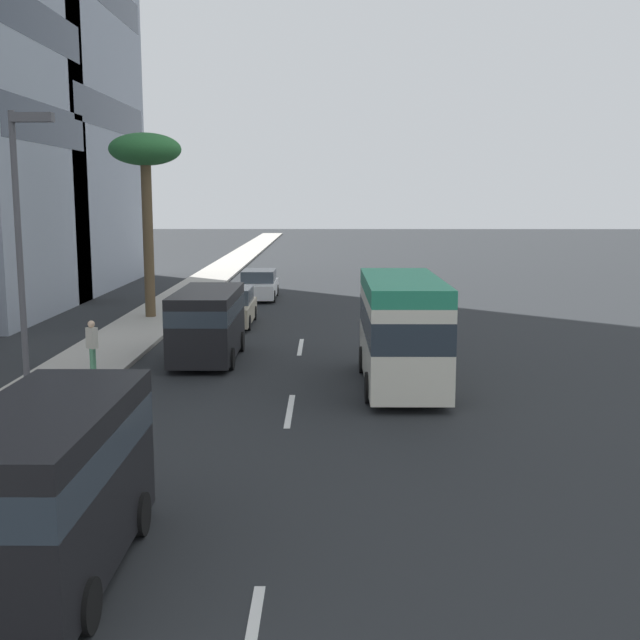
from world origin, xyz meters
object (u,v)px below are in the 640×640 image
object	(u,v)px
minibus_second	(402,328)
car_fourth	(259,285)
van_third	(208,320)
pedestrian_near_lamp	(92,345)
van_lead	(48,481)
palm_tree	(145,158)
street_lamp	(23,241)
car_fifth	(232,307)

from	to	relation	value
minibus_second	car_fourth	world-z (taller)	minibus_second
van_third	pedestrian_near_lamp	xyz separation A→B (m)	(-2.81, 3.11, -0.31)
van_lead	pedestrian_near_lamp	size ratio (longest dim) A/B	2.95
van_third	pedestrian_near_lamp	world-z (taller)	van_third
palm_tree	street_lamp	size ratio (longest dim) A/B	1.13
minibus_second	van_lead	bearing A→B (deg)	152.13
minibus_second	palm_tree	size ratio (longest dim) A/B	0.78
palm_tree	street_lamp	world-z (taller)	palm_tree
pedestrian_near_lamp	street_lamp	world-z (taller)	street_lamp
car_fourth	car_fifth	size ratio (longest dim) A/B	1.01
pedestrian_near_lamp	palm_tree	size ratio (longest dim) A/B	0.20
car_fifth	pedestrian_near_lamp	xyz separation A→B (m)	(-10.25, 3.03, 0.30)
van_lead	van_third	bearing A→B (deg)	-179.98
minibus_second	van_third	distance (m)	7.27
pedestrian_near_lamp	palm_tree	distance (m)	13.23
car_fifth	palm_tree	world-z (taller)	palm_tree
car_fourth	pedestrian_near_lamp	xyz separation A→B (m)	(-19.02, 3.47, 0.32)
car_fourth	palm_tree	bearing A→B (deg)	-30.41
minibus_second	car_fifth	distance (m)	12.86
street_lamp	pedestrian_near_lamp	bearing A→B (deg)	4.12
car_fourth	car_fifth	xyz separation A→B (m)	(-8.77, 0.44, 0.02)
van_lead	minibus_second	bearing A→B (deg)	152.13
car_fifth	street_lamp	bearing A→B (deg)	-8.99
car_fifth	palm_tree	size ratio (longest dim) A/B	0.54
van_third	pedestrian_near_lamp	distance (m)	4.21
street_lamp	car_fourth	bearing A→B (deg)	-6.88
car_fourth	van_lead	bearing A→B (deg)	-0.64
van_third	street_lamp	bearing A→B (deg)	-16.65
car_fifth	street_lamp	distance (m)	17.01
car_fourth	palm_tree	world-z (taller)	palm_tree
pedestrian_near_lamp	street_lamp	bearing A→B (deg)	-51.70
car_fifth	van_lead	bearing A→B (deg)	0.22
palm_tree	car_fourth	bearing A→B (deg)	-30.41
van_lead	car_fifth	world-z (taller)	van_lead
van_lead	car_fourth	size ratio (longest dim) A/B	1.09
minibus_second	car_fifth	xyz separation A→B (m)	(11.16, 6.32, -0.99)
van_lead	pedestrian_near_lamp	xyz separation A→B (m)	(12.69, 3.12, -0.41)
van_third	car_fourth	distance (m)	16.22
van_lead	street_lamp	world-z (taller)	street_lamp
minibus_second	palm_tree	xyz separation A→B (m)	(12.60, 10.17, 5.45)
street_lamp	palm_tree	bearing A→B (deg)	4.05
car_fifth	pedestrian_near_lamp	distance (m)	10.69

